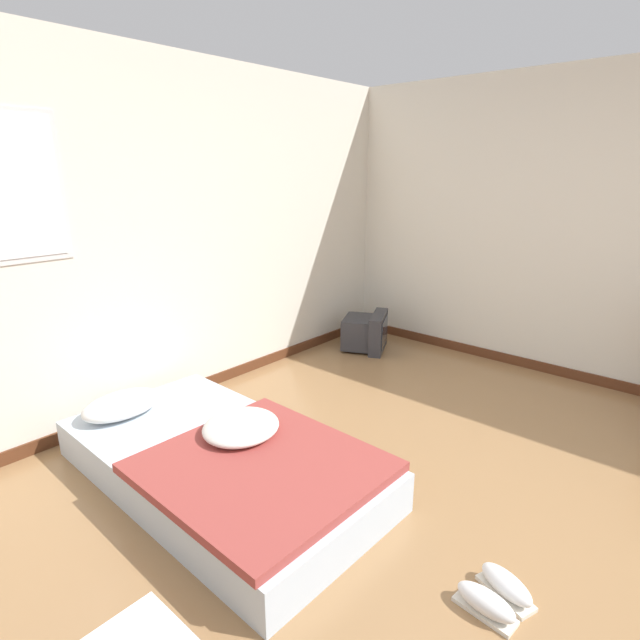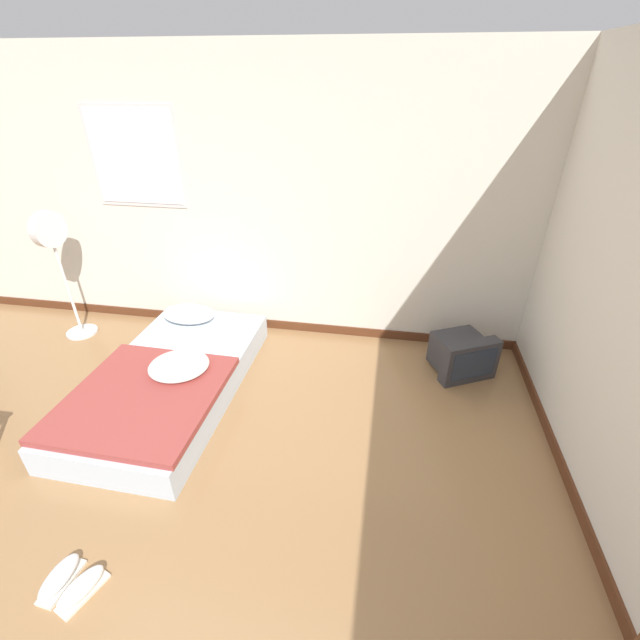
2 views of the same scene
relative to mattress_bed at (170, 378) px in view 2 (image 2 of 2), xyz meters
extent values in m
plane|color=#997047|center=(0.48, -1.65, -0.15)|extent=(20.00, 20.00, 0.00)
cube|color=silver|center=(0.48, 1.20, 1.15)|extent=(7.47, 0.06, 2.60)
cube|color=#562D19|center=(0.48, 1.16, -0.10)|extent=(7.47, 0.02, 0.09)
cube|color=silver|center=(-0.63, 1.17, 1.54)|extent=(0.88, 0.01, 0.88)
cube|color=white|center=(-0.63, 1.16, 1.54)|extent=(0.81, 0.01, 0.81)
cube|color=silver|center=(0.00, 0.01, -0.03)|extent=(1.10, 2.03, 0.23)
ellipsoid|color=white|center=(-0.17, 0.80, 0.16)|extent=(0.53, 0.35, 0.14)
cube|color=#993D38|center=(-0.01, -0.37, 0.11)|extent=(1.11, 1.19, 0.05)
ellipsoid|color=silver|center=(0.13, -0.04, 0.18)|extent=(0.58, 0.56, 0.11)
cube|color=#333338|center=(2.40, 0.78, 0.03)|extent=(0.50, 0.44, 0.31)
cube|color=#333338|center=(2.49, 0.60, 0.04)|extent=(0.51, 0.34, 0.38)
cube|color=#283342|center=(2.52, 0.54, 0.05)|extent=(0.37, 0.19, 0.28)
cube|color=silver|center=(0.15, -1.58, -0.14)|extent=(0.12, 0.27, 0.02)
ellipsoid|color=white|center=(0.15, -1.58, -0.09)|extent=(0.13, 0.27, 0.09)
cube|color=silver|center=(0.29, -1.60, -0.14)|extent=(0.18, 0.28, 0.02)
ellipsoid|color=white|center=(0.29, -1.60, -0.09)|extent=(0.19, 0.28, 0.09)
cylinder|color=silver|center=(-1.37, 0.73, -0.13)|extent=(0.30, 0.30, 0.02)
cylinder|color=silver|center=(-1.37, 0.73, 0.35)|extent=(0.03, 0.03, 0.95)
cylinder|color=silver|center=(-1.37, 0.73, 0.97)|extent=(0.15, 0.35, 0.33)
camera|label=1|loc=(-1.55, -2.14, 1.64)|focal=28.00mm
camera|label=2|loc=(1.72, -2.59, 2.22)|focal=24.00mm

